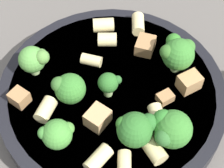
% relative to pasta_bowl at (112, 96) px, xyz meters
% --- Properties ---
extents(ground_plane, '(2.00, 2.00, 0.00)m').
position_rel_pasta_bowl_xyz_m(ground_plane, '(0.00, 0.00, -0.02)').
color(ground_plane, '#5B5651').
extents(pasta_bowl, '(0.26, 0.26, 0.04)m').
position_rel_pasta_bowl_xyz_m(pasta_bowl, '(0.00, 0.00, 0.00)').
color(pasta_bowl, black).
rests_on(pasta_bowl, ground_plane).
extents(broccoli_floret_0, '(0.04, 0.03, 0.04)m').
position_rel_pasta_bowl_xyz_m(broccoli_floret_0, '(0.09, 0.03, 0.04)').
color(broccoli_floret_0, '#9EC175').
rests_on(broccoli_floret_0, pasta_bowl).
extents(broccoli_floret_1, '(0.04, 0.04, 0.04)m').
position_rel_pasta_bowl_xyz_m(broccoli_floret_1, '(-0.06, 0.04, 0.04)').
color(broccoli_floret_1, '#93B766').
rests_on(broccoli_floret_1, pasta_bowl).
extents(broccoli_floret_2, '(0.04, 0.04, 0.04)m').
position_rel_pasta_bowl_xyz_m(broccoli_floret_2, '(-0.08, 0.02, 0.04)').
color(broccoli_floret_2, '#93B766').
rests_on(broccoli_floret_2, pasta_bowl).
extents(broccoli_floret_3, '(0.04, 0.04, 0.05)m').
position_rel_pasta_bowl_xyz_m(broccoli_floret_3, '(-0.04, -0.07, 0.04)').
color(broccoli_floret_3, '#9EC175').
rests_on(broccoli_floret_3, pasta_bowl).
extents(broccoli_floret_4, '(0.02, 0.02, 0.03)m').
position_rel_pasta_bowl_xyz_m(broccoli_floret_4, '(-0.00, 0.01, 0.03)').
color(broccoli_floret_4, '#9EC175').
rests_on(broccoli_floret_4, pasta_bowl).
extents(broccoli_floret_5, '(0.03, 0.03, 0.04)m').
position_rel_pasta_bowl_xyz_m(broccoli_floret_5, '(0.01, 0.09, 0.04)').
color(broccoli_floret_5, '#93B766').
rests_on(broccoli_floret_5, pasta_bowl).
extents(broccoli_floret_6, '(0.03, 0.03, 0.04)m').
position_rel_pasta_bowl_xyz_m(broccoli_floret_6, '(0.03, 0.04, 0.04)').
color(broccoli_floret_6, '#84AD60').
rests_on(broccoli_floret_6, pasta_bowl).
extents(rigatoni_0, '(0.03, 0.03, 0.02)m').
position_rel_pasta_bowl_xyz_m(rigatoni_0, '(-0.06, 0.01, 0.02)').
color(rigatoni_0, beige).
rests_on(rigatoni_0, pasta_bowl).
extents(rigatoni_1, '(0.03, 0.02, 0.01)m').
position_rel_pasta_bowl_xyz_m(rigatoni_1, '(0.04, -0.02, 0.02)').
color(rigatoni_1, beige).
rests_on(rigatoni_1, pasta_bowl).
extents(rigatoni_2, '(0.03, 0.03, 0.02)m').
position_rel_pasta_bowl_xyz_m(rigatoni_2, '(-0.08, 0.04, 0.02)').
color(rigatoni_2, beige).
rests_on(rigatoni_2, pasta_bowl).
extents(rigatoni_3, '(0.03, 0.03, 0.02)m').
position_rel_pasta_bowl_xyz_m(rigatoni_3, '(0.04, -0.05, 0.02)').
color(rigatoni_3, beige).
rests_on(rigatoni_3, pasta_bowl).
extents(rigatoni_4, '(0.03, 0.03, 0.02)m').
position_rel_pasta_bowl_xyz_m(rigatoni_4, '(0.06, -0.07, 0.02)').
color(rigatoni_4, beige).
rests_on(rigatoni_4, pasta_bowl).
extents(rigatoni_5, '(0.02, 0.03, 0.02)m').
position_rel_pasta_bowl_xyz_m(rigatoni_5, '(-0.04, 0.08, 0.02)').
color(rigatoni_5, beige).
rests_on(rigatoni_5, pasta_bowl).
extents(rigatoni_6, '(0.03, 0.03, 0.02)m').
position_rel_pasta_bowl_xyz_m(rigatoni_6, '(0.03, -0.10, 0.02)').
color(rigatoni_6, beige).
rests_on(rigatoni_6, pasta_bowl).
extents(rigatoni_7, '(0.03, 0.03, 0.01)m').
position_rel_pasta_bowl_xyz_m(rigatoni_7, '(-0.06, 0.07, 0.02)').
color(rigatoni_7, beige).
rests_on(rigatoni_7, pasta_bowl).
extents(rigatoni_8, '(0.02, 0.03, 0.02)m').
position_rel_pasta_bowl_xyz_m(rigatoni_8, '(0.04, 0.07, 0.02)').
color(rigatoni_8, beige).
rests_on(rigatoni_8, pasta_bowl).
extents(chicken_chunk_0, '(0.02, 0.02, 0.02)m').
position_rel_pasta_bowl_xyz_m(chicken_chunk_0, '(0.07, 0.07, 0.02)').
color(chicken_chunk_0, '#A87A4C').
rests_on(chicken_chunk_0, pasta_bowl).
extents(chicken_chunk_1, '(0.03, 0.03, 0.02)m').
position_rel_pasta_bowl_xyz_m(chicken_chunk_1, '(0.00, -0.07, 0.02)').
color(chicken_chunk_1, '#A87A4C').
rests_on(chicken_chunk_1, pasta_bowl).
extents(chicken_chunk_2, '(0.02, 0.02, 0.01)m').
position_rel_pasta_bowl_xyz_m(chicken_chunk_2, '(-0.06, -0.02, 0.02)').
color(chicken_chunk_2, '#A87A4C').
rests_on(chicken_chunk_2, pasta_bowl).
extents(chicken_chunk_3, '(0.03, 0.03, 0.02)m').
position_rel_pasta_bowl_xyz_m(chicken_chunk_3, '(-0.07, -0.05, 0.02)').
color(chicken_chunk_3, tan).
rests_on(chicken_chunk_3, pasta_bowl).
extents(chicken_chunk_4, '(0.02, 0.02, 0.02)m').
position_rel_pasta_bowl_xyz_m(chicken_chunk_4, '(-0.01, 0.04, 0.02)').
color(chicken_chunk_4, tan).
rests_on(chicken_chunk_4, pasta_bowl).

